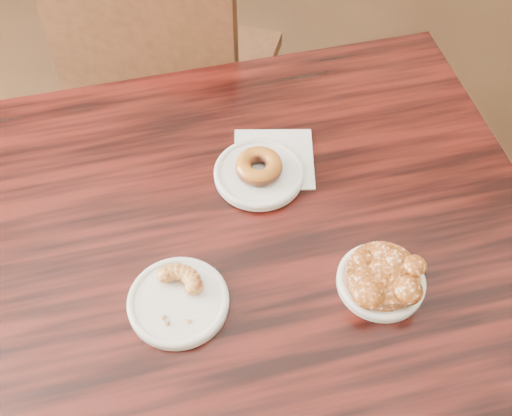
# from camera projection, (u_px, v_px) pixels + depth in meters

# --- Properties ---
(floor) EXTENTS (5.00, 5.00, 0.00)m
(floor) POSITION_uv_depth(u_px,v_px,m) (309.00, 378.00, 1.72)
(floor) COLOR black
(floor) RESTS_ON ground
(cafe_table) EXTENTS (1.21, 1.21, 0.75)m
(cafe_table) POSITION_uv_depth(u_px,v_px,m) (269.00, 347.00, 1.37)
(cafe_table) COLOR black
(cafe_table) RESTS_ON floor
(chair_far) EXTENTS (0.59, 0.59, 0.90)m
(chair_far) POSITION_uv_depth(u_px,v_px,m) (182.00, 75.00, 1.78)
(chair_far) COLOR black
(chair_far) RESTS_ON floor
(napkin) EXTENTS (0.16, 0.16, 0.00)m
(napkin) POSITION_uv_depth(u_px,v_px,m) (274.00, 159.00, 1.19)
(napkin) COLOR white
(napkin) RESTS_ON cafe_table
(plate_donut) EXTENTS (0.16, 0.16, 0.01)m
(plate_donut) POSITION_uv_depth(u_px,v_px,m) (259.00, 174.00, 1.16)
(plate_donut) COLOR white
(plate_donut) RESTS_ON napkin
(plate_cruller) EXTENTS (0.16, 0.16, 0.01)m
(plate_cruller) POSITION_uv_depth(u_px,v_px,m) (178.00, 302.00, 1.01)
(plate_cruller) COLOR white
(plate_cruller) RESTS_ON cafe_table
(plate_fritter) EXTENTS (0.14, 0.14, 0.01)m
(plate_fritter) POSITION_uv_depth(u_px,v_px,m) (381.00, 282.00, 1.03)
(plate_fritter) COLOR white
(plate_fritter) RESTS_ON cafe_table
(glazed_donut) EXTENTS (0.08, 0.08, 0.03)m
(glazed_donut) POSITION_uv_depth(u_px,v_px,m) (259.00, 166.00, 1.14)
(glazed_donut) COLOR #8E4E14
(glazed_donut) RESTS_ON plate_donut
(apple_fritter) EXTENTS (0.16, 0.16, 0.04)m
(apple_fritter) POSITION_uv_depth(u_px,v_px,m) (383.00, 274.00, 1.01)
(apple_fritter) COLOR #482107
(apple_fritter) RESTS_ON plate_fritter
(cruller_fragment) EXTENTS (0.10, 0.10, 0.03)m
(cruller_fragment) POSITION_uv_depth(u_px,v_px,m) (177.00, 296.00, 0.99)
(cruller_fragment) COLOR brown
(cruller_fragment) RESTS_ON plate_cruller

